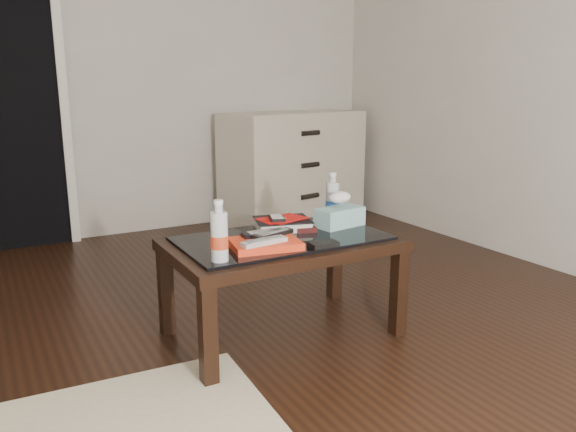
# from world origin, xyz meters

# --- Properties ---
(ground) EXTENTS (5.00, 5.00, 0.00)m
(ground) POSITION_xyz_m (0.00, 0.00, 0.00)
(ground) COLOR black
(ground) RESTS_ON ground
(coffee_table) EXTENTS (1.00, 0.60, 0.46)m
(coffee_table) POSITION_xyz_m (0.59, 0.33, 0.40)
(coffee_table) COLOR black
(coffee_table) RESTS_ON ground
(dresser) EXTENTS (1.28, 0.73, 0.90)m
(dresser) POSITION_xyz_m (1.73, 2.23, 0.45)
(dresser) COLOR beige
(dresser) RESTS_ON ground
(magazines) EXTENTS (0.31, 0.26, 0.03)m
(magazines) POSITION_xyz_m (0.45, 0.23, 0.48)
(magazines) COLOR red
(magazines) RESTS_ON coffee_table
(remote_silver) EXTENTS (0.20, 0.07, 0.02)m
(remote_silver) POSITION_xyz_m (0.42, 0.18, 0.50)
(remote_silver) COLOR #B3B4B8
(remote_silver) RESTS_ON magazines
(remote_black_front) EXTENTS (0.21, 0.10, 0.02)m
(remote_black_front) POSITION_xyz_m (0.51, 0.27, 0.50)
(remote_black_front) COLOR black
(remote_black_front) RESTS_ON magazines
(remote_black_back) EXTENTS (0.20, 0.05, 0.02)m
(remote_black_back) POSITION_xyz_m (0.48, 0.30, 0.50)
(remote_black_back) COLOR black
(remote_black_back) RESTS_ON magazines
(textbook) EXTENTS (0.30, 0.26, 0.05)m
(textbook) POSITION_xyz_m (0.66, 0.46, 0.48)
(textbook) COLOR black
(textbook) RESTS_ON coffee_table
(dvd_mailers) EXTENTS (0.20, 0.15, 0.01)m
(dvd_mailers) POSITION_xyz_m (0.65, 0.47, 0.51)
(dvd_mailers) COLOR red
(dvd_mailers) RESTS_ON textbook
(ipod) EXTENTS (0.09, 0.12, 0.02)m
(ipod) POSITION_xyz_m (0.62, 0.45, 0.52)
(ipod) COLOR black
(ipod) RESTS_ON dvd_mailers
(flip_phone) EXTENTS (0.10, 0.07, 0.02)m
(flip_phone) POSITION_xyz_m (0.73, 0.35, 0.47)
(flip_phone) COLOR black
(flip_phone) RESTS_ON coffee_table
(wallet) EXTENTS (0.12, 0.08, 0.02)m
(wallet) POSITION_xyz_m (0.67, 0.12, 0.47)
(wallet) COLOR black
(wallet) RESTS_ON coffee_table
(water_bottle_left) EXTENTS (0.08, 0.08, 0.24)m
(water_bottle_left) POSITION_xyz_m (0.22, 0.15, 0.58)
(water_bottle_left) COLOR silver
(water_bottle_left) RESTS_ON coffee_table
(water_bottle_right) EXTENTS (0.07, 0.07, 0.24)m
(water_bottle_right) POSITION_xyz_m (0.96, 0.49, 0.58)
(water_bottle_right) COLOR silver
(water_bottle_right) RESTS_ON coffee_table
(tissue_box) EXTENTS (0.25, 0.16, 0.09)m
(tissue_box) POSITION_xyz_m (0.92, 0.37, 0.51)
(tissue_box) COLOR teal
(tissue_box) RESTS_ON coffee_table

